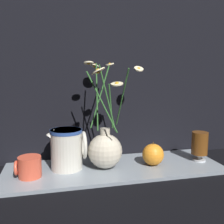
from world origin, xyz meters
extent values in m
plane|color=black|center=(0.00, 0.00, 0.00)|extent=(6.00, 6.00, 0.00)
cube|color=gray|center=(0.00, 0.00, 0.01)|extent=(0.82, 0.27, 0.01)
cube|color=black|center=(0.00, 0.15, 0.55)|extent=(1.32, 0.02, 1.10)
sphere|color=beige|center=(-0.04, 0.00, 0.08)|extent=(0.13, 0.13, 0.13)
cylinder|color=beige|center=(-0.04, 0.00, 0.14)|extent=(0.04, 0.04, 0.04)
cylinder|color=#336B2D|center=(-0.04, -0.03, 0.28)|extent=(0.06, 0.01, 0.23)
cylinder|color=beige|center=(-0.03, -0.06, 0.39)|extent=(0.03, 0.03, 0.01)
sphere|color=gold|center=(-0.03, -0.06, 0.39)|extent=(0.01, 0.01, 0.01)
cylinder|color=#336B2D|center=(-0.07, 0.00, 0.28)|extent=(0.01, 0.06, 0.24)
cylinder|color=beige|center=(-0.09, 0.00, 0.40)|extent=(0.04, 0.04, 0.01)
sphere|color=gold|center=(-0.09, 0.00, 0.40)|extent=(0.01, 0.01, 0.01)
cylinder|color=#336B2D|center=(-0.02, -0.02, 0.24)|extent=(0.03, 0.04, 0.16)
cylinder|color=beige|center=(0.00, -0.03, 0.33)|extent=(0.06, 0.06, 0.02)
sphere|color=gold|center=(0.00, -0.03, 0.33)|extent=(0.02, 0.02, 0.02)
cylinder|color=#336B2D|center=(-0.05, 0.03, 0.28)|extent=(0.08, 0.03, 0.23)
cylinder|color=beige|center=(-0.06, 0.07, 0.39)|extent=(0.05, 0.06, 0.02)
sphere|color=gold|center=(-0.06, 0.07, 0.39)|extent=(0.02, 0.02, 0.02)
cylinder|color=#336B2D|center=(-0.06, -0.05, 0.27)|extent=(0.10, 0.05, 0.21)
cylinder|color=beige|center=(-0.08, -0.10, 0.37)|extent=(0.06, 0.06, 0.02)
sphere|color=gold|center=(-0.08, -0.10, 0.37)|extent=(0.02, 0.02, 0.02)
cylinder|color=#336B2D|center=(0.03, 0.00, 0.27)|extent=(0.02, 0.13, 0.22)
cylinder|color=beige|center=(0.09, 0.01, 0.38)|extent=(0.04, 0.03, 0.02)
sphere|color=gold|center=(0.09, 0.01, 0.38)|extent=(0.01, 0.01, 0.01)
cylinder|color=#DB5138|center=(-0.30, -0.03, 0.05)|extent=(0.08, 0.08, 0.07)
torus|color=#DB5138|center=(-0.35, -0.03, 0.05)|extent=(0.01, 0.05, 0.05)
cylinder|color=beige|center=(-0.18, 0.02, 0.09)|extent=(0.11, 0.11, 0.15)
cylinder|color=#2D4C93|center=(-0.18, 0.02, 0.15)|extent=(0.12, 0.12, 0.01)
torus|color=beige|center=(-0.11, 0.02, 0.10)|extent=(0.01, 0.10, 0.10)
cone|color=beige|center=(-0.23, 0.02, 0.15)|extent=(0.04, 0.03, 0.04)
cylinder|color=silver|center=(0.35, -0.01, 0.01)|extent=(0.05, 0.05, 0.01)
cylinder|color=silver|center=(0.35, -0.01, 0.03)|extent=(0.01, 0.01, 0.02)
cylinder|color=brown|center=(0.35, -0.01, 0.08)|extent=(0.06, 0.06, 0.09)
sphere|color=orange|center=(0.15, -0.01, 0.05)|extent=(0.08, 0.08, 0.08)
cylinder|color=#4C3819|center=(0.15, -0.01, 0.10)|extent=(0.00, 0.00, 0.01)
camera|label=1|loc=(-0.22, -0.88, 0.36)|focal=40.00mm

